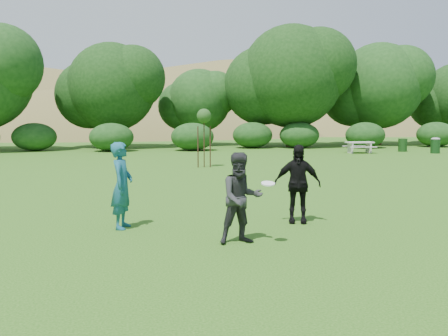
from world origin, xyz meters
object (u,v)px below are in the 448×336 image
object	(u,v)px
trash_can_near	(403,145)
sapling	(204,118)
player_grey	(241,198)
player_teal	(122,185)
picnic_table	(360,145)
player_black	(297,184)
trash_can_lidded	(435,145)

from	to	relation	value
trash_can_near	sapling	bearing A→B (deg)	-152.48
sapling	player_grey	bearing A→B (deg)	-95.12
player_teal	trash_can_near	bearing A→B (deg)	-27.46
picnic_table	player_black	bearing A→B (deg)	-119.08
player_teal	sapling	size ratio (longest dim) A/B	0.69
sapling	picnic_table	world-z (taller)	sapling
player_teal	picnic_table	size ratio (longest dim) A/B	1.09
player_grey	sapling	distance (m)	14.56
player_grey	trash_can_lidded	size ratio (longest dim) A/B	1.74
player_black	picnic_table	bearing A→B (deg)	77.59
trash_can_near	player_grey	bearing A→B (deg)	-126.26
player_teal	trash_can_near	xyz separation A→B (m)	(18.68, 20.48, -0.53)
trash_can_lidded	player_teal	bearing A→B (deg)	-136.94
player_teal	picnic_table	xyz separation A→B (m)	(15.10, 19.70, -0.46)
player_teal	trash_can_lidded	world-z (taller)	player_teal
player_teal	player_black	distance (m)	4.07
trash_can_near	trash_can_lidded	xyz separation A→B (m)	(1.33, -1.78, 0.09)
player_teal	player_grey	distance (m)	2.95
player_teal	player_black	world-z (taller)	player_teal
trash_can_lidded	trash_can_near	bearing A→B (deg)	126.78
player_black	sapling	world-z (taller)	sapling
player_black	trash_can_lidded	distance (m)	24.68
sapling	picnic_table	distance (m)	13.58
player_teal	player_grey	xyz separation A→B (m)	(2.36, -1.77, -0.07)
player_grey	sapling	world-z (taller)	sapling
player_teal	player_black	size ratio (longest dim) A/B	1.05
player_black	picnic_table	world-z (taller)	player_black
player_black	player_grey	bearing A→B (deg)	-119.63
trash_can_near	sapling	xyz separation A→B (m)	(-15.03, -7.83, 1.97)
player_black	trash_can_near	world-z (taller)	player_black
player_grey	sapling	size ratio (longest dim) A/B	0.64
player_grey	picnic_table	xyz separation A→B (m)	(12.75, 21.47, -0.39)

